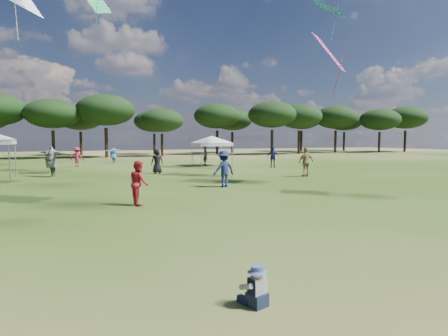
{
  "coord_description": "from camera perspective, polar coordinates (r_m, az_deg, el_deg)",
  "views": [
    {
      "loc": [
        -2.13,
        -2.87,
        2.34
      ],
      "look_at": [
        0.32,
        2.62,
        1.86
      ],
      "focal_mm": 30.0,
      "sensor_mm": 36.0,
      "label": 1
    }
  ],
  "objects": [
    {
      "name": "tree_line",
      "position": [
        50.58,
        -18.99,
        7.83
      ],
      "size": [
        108.78,
        17.63,
        7.77
      ],
      "color": "black",
      "rests_on": "ground"
    },
    {
      "name": "tent_right",
      "position": [
        31.74,
        -1.91,
        4.69
      ],
      "size": [
        5.75,
        5.75,
        2.83
      ],
      "rotation": [
        0.0,
        0.0,
        -0.05
      ],
      "color": "gray",
      "rests_on": "ground"
    },
    {
      "name": "toddler",
      "position": [
        5.5,
        4.89,
        -17.72
      ],
      "size": [
        0.43,
        0.46,
        0.58
      ],
      "rotation": [
        0.0,
        0.0,
        0.29
      ],
      "color": "black",
      "rests_on": "ground"
    },
    {
      "name": "festival_crowd",
      "position": [
        24.22,
        -24.01,
        0.68
      ],
      "size": [
        29.55,
        23.98,
        1.93
      ],
      "color": "#2D2C31",
      "rests_on": "ground"
    }
  ]
}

